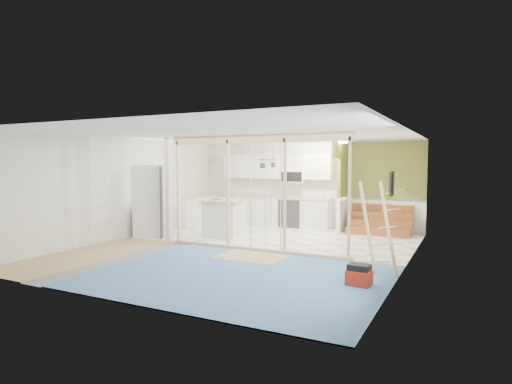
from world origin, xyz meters
The scene contains 17 objects.
room centered at (0.00, 0.00, 1.30)m, with size 7.01×8.01×2.61m.
floor_overlays centered at (0.07, 0.06, 0.01)m, with size 7.00×8.00×0.03m.
stud_frame centered at (-0.27, 0.00, 1.61)m, with size 4.66×0.14×2.60m.
base_cabinets centered at (-1.61, 3.36, 0.47)m, with size 4.45×2.24×0.93m.
upper_cabinets centered at (-0.84, 3.82, 1.82)m, with size 3.60×0.41×0.85m.
green_partition centered at (2.04, 3.66, 0.94)m, with size 2.25×1.51×2.60m.
pot_rack centered at (-0.31, 1.89, 2.00)m, with size 0.52×0.52×0.72m.
sheathing_panel centered at (3.48, -2.00, 1.30)m, with size 0.02×4.00×2.60m, color #A18357.
electrical_panel centered at (3.43, -1.40, 1.65)m, with size 0.04×0.30×0.40m, color #37373C.
ceiling_light centered at (1.40, 3.00, 2.54)m, with size 0.32×0.32×0.08m, color #FFEABF.
fridge centered at (-3.09, 0.55, 0.96)m, with size 1.12×1.08×1.92m.
island centered at (-1.34, 1.39, 0.49)m, with size 1.11×1.11×0.98m.
bowl centered at (-1.49, 1.30, 1.01)m, with size 0.27×0.27×0.07m, color silver.
soap_bottle_a centered at (-1.14, 3.64, 1.07)m, with size 0.10×0.11×0.27m, color #9FA7B1.
soap_bottle_b centered at (0.70, 3.62, 1.03)m, with size 0.09×0.09×0.20m, color silver.
toolbox centered at (3.00, -1.67, 0.17)m, with size 0.40×0.32×0.36m.
ladder centered at (3.15, -0.76, 0.84)m, with size 0.87×0.17×1.64m.
Camera 1 is at (4.55, -8.42, 1.99)m, focal length 30.00 mm.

